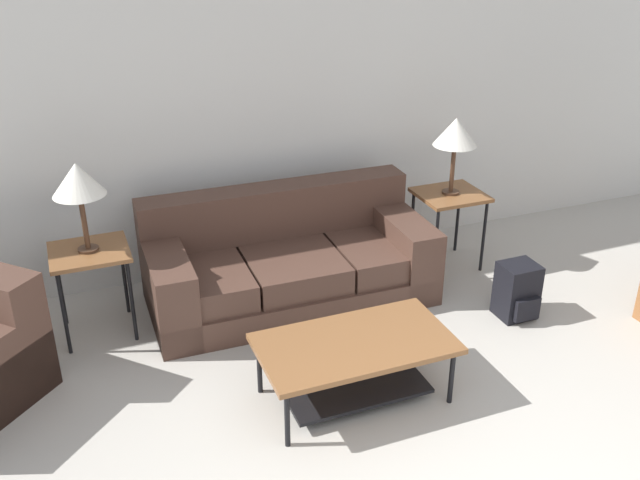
% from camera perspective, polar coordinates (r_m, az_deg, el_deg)
% --- Properties ---
extents(wall_back, '(8.51, 0.06, 2.60)m').
position_cam_1_polar(wall_back, '(5.70, -4.88, 10.22)').
color(wall_back, silver).
rests_on(wall_back, ground_plane).
extents(couch, '(2.14, 0.99, 0.82)m').
position_cam_1_polar(couch, '(5.44, -2.58, -1.90)').
color(couch, '#4C3328').
rests_on(couch, ground_plane).
extents(coffee_table, '(1.18, 0.65, 0.41)m').
position_cam_1_polar(coffee_table, '(4.38, 2.81, -9.24)').
color(coffee_table, brown).
rests_on(coffee_table, ground_plane).
extents(side_table_left, '(0.53, 0.48, 0.65)m').
position_cam_1_polar(side_table_left, '(5.12, -17.91, -1.51)').
color(side_table_left, brown).
rests_on(side_table_left, ground_plane).
extents(side_table_right, '(0.53, 0.48, 0.65)m').
position_cam_1_polar(side_table_right, '(5.91, 10.34, 3.05)').
color(side_table_right, brown).
rests_on(side_table_right, ground_plane).
extents(table_lamp_left, '(0.35, 0.35, 0.63)m').
position_cam_1_polar(table_lamp_left, '(4.90, -18.82, 4.51)').
color(table_lamp_left, '#472D1E').
rests_on(table_lamp_left, side_table_left).
extents(table_lamp_right, '(0.35, 0.35, 0.63)m').
position_cam_1_polar(table_lamp_right, '(5.72, 10.79, 8.39)').
color(table_lamp_right, '#472D1E').
rests_on(table_lamp_right, side_table_right).
extents(backpack, '(0.27, 0.31, 0.42)m').
position_cam_1_polar(backpack, '(5.44, 15.50, -3.97)').
color(backpack, black).
rests_on(backpack, ground_plane).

